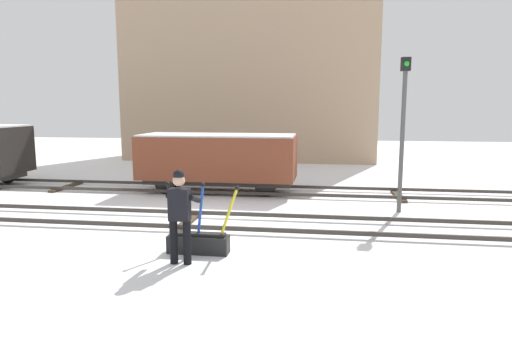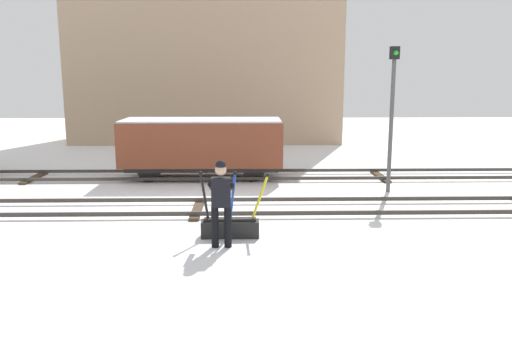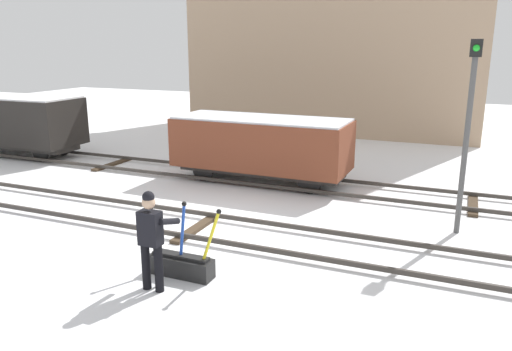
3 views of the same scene
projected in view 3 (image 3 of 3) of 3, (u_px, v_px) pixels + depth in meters
name	position (u px, v px, depth m)	size (l,w,h in m)	color
ground_plane	(197.00, 230.00, 11.49)	(60.00, 60.00, 0.00)	white
track_main_line	(197.00, 225.00, 11.46)	(44.00, 1.94, 0.18)	#38332D
track_siding_near	(267.00, 179.00, 15.34)	(44.00, 1.94, 0.18)	#38332D
switch_lever_frame	(181.00, 263.00, 9.15)	(1.50, 0.36, 1.45)	black
rail_worker	(151.00, 235.00, 8.44)	(0.53, 0.67, 1.79)	black
signal_post	(468.00, 120.00, 10.65)	(0.24, 0.32, 4.24)	#4C4C4C
apartment_building	(339.00, 17.00, 24.26)	(14.01, 5.72, 10.80)	tan
freight_car_back_track	(261.00, 145.00, 15.13)	(5.34, 2.08, 2.01)	#2D2B28
freight_car_mid_siding	(13.00, 121.00, 18.96)	(5.43, 2.19, 2.26)	#2D2B28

